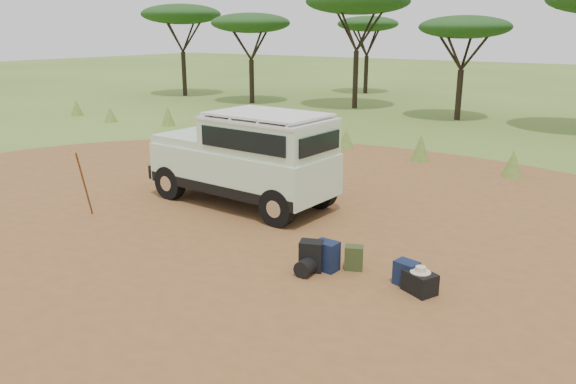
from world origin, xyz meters
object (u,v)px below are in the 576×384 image
Objects in this scene: backpack_navy at (326,256)px; backpack_olive at (354,258)px; hard_case at (420,283)px; walking_staff at (84,184)px; safari_vehicle at (247,160)px; duffel_navy at (406,273)px; backpack_black at (311,256)px.

backpack_olive is (0.39, 0.30, -0.05)m from backpack_navy.
backpack_navy is at bearing -152.99° from hard_case.
hard_case is (7.68, 0.79, -0.62)m from walking_staff.
duffel_navy is at bearing -19.72° from safari_vehicle.
backpack_black is 1.08× the size of hard_case.
safari_vehicle is 5.51m from duffel_navy.
backpack_black is at bearing -155.23° from duffel_navy.
hard_case is at bearing -14.71° from backpack_black.
hard_case is (5.36, -2.15, -0.94)m from safari_vehicle.
backpack_navy is 1.05× the size of hard_case.
backpack_black is 1.31× the size of duffel_navy.
safari_vehicle is at bearing 121.94° from backpack_black.
backpack_black reaches higher than hard_case.
safari_vehicle is 4.36m from backpack_navy.
hard_case is at bearing -29.55° from walking_staff.
backpack_navy is at bearing 16.31° from backpack_black.
backpack_navy is at bearing -168.17° from backpack_olive.
backpack_black is at bearing -33.40° from safari_vehicle.
safari_vehicle is at bearing 16.34° from walking_staff.
walking_staff is at bearing 162.41° from backpack_black.
duffel_navy is (1.42, 0.25, -0.06)m from backpack_navy.
backpack_olive is at bearing 15.22° from backpack_black.
backpack_navy reaches higher than duffel_navy.
safari_vehicle is 2.84× the size of walking_staff.
backpack_olive is 0.87× the size of hard_case.
safari_vehicle is 5.85m from hard_case.
backpack_navy is 1.44m from duffel_navy.
walking_staff is 3.16× the size of backpack_navy.
backpack_black is 0.77m from backpack_olive.
safari_vehicle is 10.87× the size of backpack_olive.
duffel_navy is 0.34m from hard_case.
hard_case is at bearing -19.99° from safari_vehicle.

